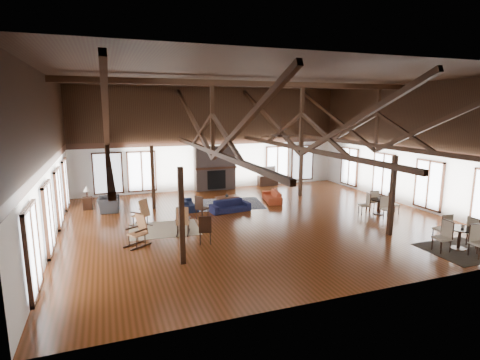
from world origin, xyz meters
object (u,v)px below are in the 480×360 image
object	(u,v)px
sofa_orange	(272,196)
coffee_table	(227,198)
sofa_navy_left	(188,204)
sofa_navy_front	(230,206)
armchair	(109,204)
cafe_table_near	(460,234)
tv_console	(268,180)
cafe_table_far	(379,204)

from	to	relation	value
sofa_orange	coffee_table	bearing A→B (deg)	-79.50
sofa_navy_left	sofa_orange	bearing A→B (deg)	-89.90
sofa_navy_front	armchair	distance (m)	5.72
cafe_table_near	tv_console	world-z (taller)	cafe_table_near
sofa_navy_left	sofa_orange	distance (m)	4.44
coffee_table	tv_console	bearing A→B (deg)	36.36
sofa_navy_left	coffee_table	size ratio (longest dim) A/B	1.45
sofa_navy_front	cafe_table_far	bearing A→B (deg)	-30.49
sofa_navy_left	coffee_table	distance (m)	2.01
armchair	sofa_navy_front	bearing A→B (deg)	-104.15
sofa_orange	cafe_table_near	world-z (taller)	cafe_table_near
coffee_table	sofa_orange	bearing A→B (deg)	-9.97
coffee_table	cafe_table_near	world-z (taller)	cafe_table_near
sofa_navy_front	armchair	xyz separation A→B (m)	(-5.37, 1.98, 0.07)
tv_console	coffee_table	bearing A→B (deg)	-136.02
sofa_navy_front	cafe_table_near	distance (m)	9.32
armchair	sofa_orange	bearing A→B (deg)	-89.82
sofa_navy_left	tv_console	size ratio (longest dim) A/B	1.38
armchair	cafe_table_far	distance (m)	12.56
coffee_table	cafe_table_near	distance (m)	10.17
cafe_table_near	cafe_table_far	world-z (taller)	cafe_table_near
armchair	tv_console	world-z (taller)	armchair
cafe_table_near	tv_console	xyz separation A→B (m)	(-1.70, 12.27, -0.21)
coffee_table	sofa_navy_front	bearing A→B (deg)	-109.21
armchair	tv_console	xyz separation A→B (m)	(9.55, 3.05, -0.04)
sofa_navy_left	cafe_table_far	world-z (taller)	cafe_table_far
sofa_navy_left	cafe_table_near	bearing A→B (deg)	-137.36
sofa_orange	tv_console	world-z (taller)	tv_console
coffee_table	armchair	world-z (taller)	armchair
sofa_navy_front	coffee_table	xyz separation A→B (m)	(0.26, 1.24, 0.10)
armchair	cafe_table_far	bearing A→B (deg)	-105.89
sofa_orange	tv_console	xyz separation A→B (m)	(1.50, 3.89, 0.04)
sofa_orange	coffee_table	xyz separation A→B (m)	(-2.43, 0.10, 0.10)
armchair	sofa_navy_left	bearing A→B (deg)	-96.62
sofa_orange	tv_console	bearing A→B (deg)	171.80
sofa_navy_left	cafe_table_far	xyz separation A→B (m)	(8.03, -3.89, 0.23)
sofa_orange	armchair	world-z (taller)	armchair
coffee_table	cafe_table_far	world-z (taller)	cafe_table_far
sofa_orange	armchair	bearing A→B (deg)	-83.08
sofa_navy_front	sofa_navy_left	world-z (taller)	sofa_navy_front
cafe_table_near	cafe_table_far	distance (m)	4.52
sofa_navy_left	coffee_table	xyz separation A→B (m)	(2.01, 0.08, 0.12)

